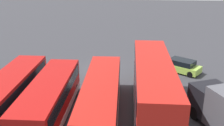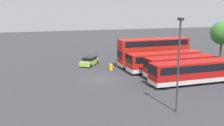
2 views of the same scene
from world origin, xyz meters
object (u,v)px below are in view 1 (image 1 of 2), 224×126
(bus_single_deck_second, at_px, (101,98))
(bus_single_deck_fourth, at_px, (7,96))
(car_hatchback_silver, at_px, (181,66))
(bus_double_decker_near_end, at_px, (153,90))
(bus_single_deck_third, at_px, (50,99))
(waste_bin_yellow, at_px, (141,75))

(bus_single_deck_second, bearing_deg, bus_single_deck_fourth, 3.56)
(car_hatchback_silver, bearing_deg, bus_single_deck_fourth, 36.30)
(bus_double_decker_near_end, bearing_deg, bus_single_deck_second, 0.64)
(bus_single_deck_third, bearing_deg, bus_single_deck_fourth, -1.52)
(bus_single_deck_second, relative_size, bus_single_deck_third, 1.14)
(bus_single_deck_third, distance_m, waste_bin_yellow, 10.59)
(bus_single_deck_second, relative_size, bus_single_deck_fourth, 1.02)
(waste_bin_yellow, bearing_deg, bus_single_deck_fourth, 38.59)
(bus_single_deck_second, distance_m, car_hatchback_silver, 12.47)
(bus_double_decker_near_end, relative_size, car_hatchback_silver, 2.62)
(bus_double_decker_near_end, bearing_deg, bus_single_deck_fourth, 2.55)
(car_hatchback_silver, height_order, waste_bin_yellow, car_hatchback_silver)
(bus_double_decker_near_end, distance_m, bus_single_deck_fourth, 10.94)
(bus_single_deck_fourth, distance_m, car_hatchback_silver, 17.85)
(car_hatchback_silver, distance_m, waste_bin_yellow, 4.99)
(car_hatchback_silver, bearing_deg, bus_single_deck_second, 54.40)
(car_hatchback_silver, bearing_deg, bus_double_decker_near_end, 70.97)
(bus_double_decker_near_end, height_order, bus_single_deck_fourth, bus_double_decker_near_end)
(bus_single_deck_fourth, relative_size, waste_bin_yellow, 12.15)
(bus_single_deck_second, bearing_deg, bus_single_deck_third, 8.07)
(waste_bin_yellow, bearing_deg, bus_single_deck_third, 50.50)
(bus_single_deck_third, distance_m, bus_single_deck_fourth, 3.37)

